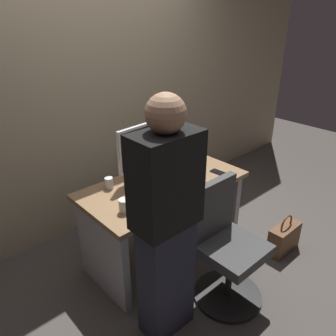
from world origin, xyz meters
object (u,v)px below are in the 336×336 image
object	(u,v)px
office_chair	(225,249)
cup_near_keyboard	(124,206)
keyboard	(167,188)
cup_by_monitor	(109,183)
monitor	(144,147)
person_at_desk	(166,225)
handbag	(284,238)
desk	(164,207)
book_stack	(184,152)
cell_phone	(219,172)
mouse	(195,176)

from	to	relation	value
office_chair	cup_near_keyboard	distance (m)	0.81
office_chair	keyboard	xyz separation A→B (m)	(-0.08, 0.54, 0.31)
keyboard	cup_near_keyboard	xyz separation A→B (m)	(-0.43, -0.04, 0.04)
keyboard	cup_by_monitor	size ratio (longest dim) A/B	4.71
office_chair	monitor	size ratio (longest dim) A/B	1.74
person_at_desk	handbag	world-z (taller)	person_at_desk
desk	handbag	size ratio (longest dim) A/B	3.60
book_stack	cell_phone	xyz separation A→B (m)	(0.05, -0.38, -0.08)
cup_by_monitor	monitor	bearing A→B (deg)	-1.82
monitor	cup_near_keyboard	bearing A→B (deg)	-143.14
person_at_desk	monitor	bearing A→B (deg)	59.48
office_chair	cell_phone	distance (m)	0.71
desk	cup_near_keyboard	bearing A→B (deg)	-164.35
desk	cup_near_keyboard	distance (m)	0.58
keyboard	cup_by_monitor	xyz separation A→B (m)	(-0.32, 0.32, 0.04)
handbag	office_chair	bearing A→B (deg)	176.63
desk	handbag	world-z (taller)	desk
keyboard	cell_phone	size ratio (longest dim) A/B	2.99
keyboard	mouse	distance (m)	0.30
cup_near_keyboard	monitor	bearing A→B (deg)	36.86
office_chair	cup_by_monitor	size ratio (longest dim) A/B	10.30
keyboard	office_chair	bearing A→B (deg)	-84.26
desk	person_at_desk	xyz separation A→B (m)	(-0.49, -0.57, 0.34)
keyboard	handbag	distance (m)	1.23
cup_near_keyboard	book_stack	bearing A→B (deg)	20.08
desk	office_chair	xyz separation A→B (m)	(0.03, -0.64, -0.07)
office_chair	cup_by_monitor	world-z (taller)	office_chair
cup_by_monitor	keyboard	bearing A→B (deg)	-44.68
desk	mouse	world-z (taller)	mouse
office_chair	keyboard	distance (m)	0.63
monitor	book_stack	distance (m)	0.48
mouse	cell_phone	bearing A→B (deg)	-17.15
cell_phone	cup_by_monitor	bearing A→B (deg)	150.54
book_stack	person_at_desk	bearing A→B (deg)	-139.97
keyboard	mouse	size ratio (longest dim) A/B	4.30
person_at_desk	cup_by_monitor	bearing A→B (deg)	82.40
person_at_desk	cup_by_monitor	size ratio (longest dim) A/B	17.96
mouse	cup_near_keyboard	world-z (taller)	cup_near_keyboard
office_chair	desk	bearing A→B (deg)	92.52
desk	cup_by_monitor	size ratio (longest dim) A/B	14.93
book_stack	cup_by_monitor	bearing A→B (deg)	178.37
person_at_desk	book_stack	world-z (taller)	person_at_desk
cup_near_keyboard	cup_by_monitor	bearing A→B (deg)	73.14
desk	monitor	size ratio (longest dim) A/B	2.52
person_at_desk	handbag	size ratio (longest dim) A/B	4.34
person_at_desk	book_stack	xyz separation A→B (m)	(0.91, 0.77, -0.02)
office_chair	keyboard	world-z (taller)	office_chair
cell_phone	book_stack	bearing A→B (deg)	92.73
mouse	cup_near_keyboard	bearing A→B (deg)	-178.14
mouse	cell_phone	world-z (taller)	mouse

